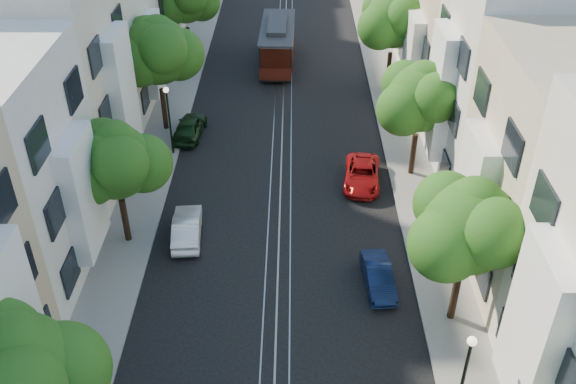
{
  "coord_description": "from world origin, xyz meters",
  "views": [
    {
      "loc": [
        0.63,
        -9.94,
        19.38
      ],
      "look_at": [
        0.43,
        15.0,
        2.2
      ],
      "focal_mm": 40.0,
      "sensor_mm": 36.0,
      "label": 1
    }
  ],
  "objects_px": {
    "tree_e_d": "(394,20)",
    "parked_car_w_far": "(190,127)",
    "tree_w_b": "(116,163)",
    "parked_car_e_mid": "(378,276)",
    "lamp_east": "(466,368)",
    "lamp_west": "(168,111)",
    "tree_e_c": "(421,99)",
    "tree_w_d": "(186,0)",
    "tree_w_c": "(158,52)",
    "tree_w_a": "(18,378)",
    "cable_car": "(278,42)",
    "parked_car_e_far": "(362,175)",
    "tree_e_b": "(470,229)",
    "parked_car_w_mid": "(187,227)"
  },
  "relations": [
    {
      "from": "tree_e_d",
      "to": "parked_car_w_far",
      "type": "relative_size",
      "value": 1.81
    },
    {
      "from": "tree_w_b",
      "to": "parked_car_e_mid",
      "type": "height_order",
      "value": "tree_w_b"
    },
    {
      "from": "lamp_east",
      "to": "tree_w_b",
      "type": "bearing_deg",
      "value": 143.42
    },
    {
      "from": "lamp_west",
      "to": "tree_e_c",
      "type": "bearing_deg",
      "value": -8.49
    },
    {
      "from": "tree_w_d",
      "to": "lamp_west",
      "type": "relative_size",
      "value": 1.57
    },
    {
      "from": "tree_w_d",
      "to": "lamp_east",
      "type": "bearing_deg",
      "value": -67.2
    },
    {
      "from": "tree_e_d",
      "to": "tree_w_c",
      "type": "xyz_separation_m",
      "value": [
        -14.4,
        -6.0,
        0.2
      ]
    },
    {
      "from": "tree_e_d",
      "to": "tree_w_a",
      "type": "distance_m",
      "value": 32.38
    },
    {
      "from": "tree_w_c",
      "to": "cable_car",
      "type": "bearing_deg",
      "value": 56.91
    },
    {
      "from": "parked_car_w_far",
      "to": "parked_car_e_far",
      "type": "bearing_deg",
      "value": 158.75
    },
    {
      "from": "parked_car_e_mid",
      "to": "tree_e_c",
      "type": "bearing_deg",
      "value": 67.65
    },
    {
      "from": "cable_car",
      "to": "tree_e_c",
      "type": "bearing_deg",
      "value": -61.6
    },
    {
      "from": "tree_w_d",
      "to": "parked_car_w_far",
      "type": "distance_m",
      "value": 12.54
    },
    {
      "from": "tree_w_a",
      "to": "lamp_east",
      "type": "xyz_separation_m",
      "value": [
        13.44,
        2.02,
        -1.89
      ]
    },
    {
      "from": "tree_e_b",
      "to": "parked_car_e_far",
      "type": "height_order",
      "value": "tree_e_b"
    },
    {
      "from": "tree_w_c",
      "to": "cable_car",
      "type": "distance_m",
      "value": 12.6
    },
    {
      "from": "lamp_west",
      "to": "tree_w_b",
      "type": "bearing_deg",
      "value": -95.97
    },
    {
      "from": "tree_e_b",
      "to": "parked_car_e_far",
      "type": "relative_size",
      "value": 1.66
    },
    {
      "from": "tree_e_c",
      "to": "cable_car",
      "type": "relative_size",
      "value": 0.84
    },
    {
      "from": "tree_w_d",
      "to": "parked_car_w_mid",
      "type": "bearing_deg",
      "value": -82.8
    },
    {
      "from": "parked_car_e_mid",
      "to": "parked_car_e_far",
      "type": "distance_m",
      "value": 8.09
    },
    {
      "from": "tree_w_c",
      "to": "parked_car_w_mid",
      "type": "bearing_deg",
      "value": -75.61
    },
    {
      "from": "tree_e_b",
      "to": "cable_car",
      "type": "height_order",
      "value": "tree_e_b"
    },
    {
      "from": "tree_e_c",
      "to": "tree_w_c",
      "type": "xyz_separation_m",
      "value": [
        -14.4,
        5.0,
        0.47
      ]
    },
    {
      "from": "tree_w_c",
      "to": "parked_car_w_mid",
      "type": "relative_size",
      "value": 1.94
    },
    {
      "from": "tree_e_b",
      "to": "cable_car",
      "type": "distance_m",
      "value": 27.48
    },
    {
      "from": "tree_w_b",
      "to": "parked_car_w_mid",
      "type": "bearing_deg",
      "value": 6.7
    },
    {
      "from": "tree_w_a",
      "to": "lamp_west",
      "type": "distance_m",
      "value": 20.13
    },
    {
      "from": "tree_w_d",
      "to": "tree_w_a",
      "type": "bearing_deg",
      "value": -90.0
    },
    {
      "from": "cable_car",
      "to": "tree_w_b",
      "type": "bearing_deg",
      "value": -106.07
    },
    {
      "from": "tree_w_d",
      "to": "parked_car_e_far",
      "type": "bearing_deg",
      "value": -55.7
    },
    {
      "from": "tree_e_d",
      "to": "parked_car_e_far",
      "type": "xyz_separation_m",
      "value": [
        -2.86,
        -11.92,
        -4.31
      ]
    },
    {
      "from": "tree_e_c",
      "to": "parked_car_w_far",
      "type": "height_order",
      "value": "tree_e_c"
    },
    {
      "from": "tree_w_d",
      "to": "parked_car_w_far",
      "type": "xyz_separation_m",
      "value": [
        1.54,
        -11.8,
        -3.95
      ]
    },
    {
      "from": "tree_w_c",
      "to": "parked_car_w_far",
      "type": "distance_m",
      "value": 4.75
    },
    {
      "from": "tree_w_a",
      "to": "tree_w_c",
      "type": "relative_size",
      "value": 0.94
    },
    {
      "from": "parked_car_w_far",
      "to": "tree_w_d",
      "type": "bearing_deg",
      "value": -76.71
    },
    {
      "from": "lamp_east",
      "to": "parked_car_e_mid",
      "type": "bearing_deg",
      "value": 105.25
    },
    {
      "from": "tree_w_a",
      "to": "lamp_east",
      "type": "relative_size",
      "value": 1.61
    },
    {
      "from": "tree_e_b",
      "to": "tree_w_a",
      "type": "bearing_deg",
      "value": -154.08
    },
    {
      "from": "tree_w_c",
      "to": "tree_w_d",
      "type": "xyz_separation_m",
      "value": [
        -0.0,
        11.0,
        -0.47
      ]
    },
    {
      "from": "lamp_west",
      "to": "parked_car_w_mid",
      "type": "height_order",
      "value": "lamp_west"
    },
    {
      "from": "tree_w_a",
      "to": "parked_car_w_mid",
      "type": "height_order",
      "value": "tree_w_a"
    },
    {
      "from": "parked_car_e_mid",
      "to": "parked_car_e_far",
      "type": "height_order",
      "value": "parked_car_e_far"
    },
    {
      "from": "tree_w_d",
      "to": "tree_e_c",
      "type": "bearing_deg",
      "value": -48.01
    },
    {
      "from": "tree_w_a",
      "to": "parked_car_w_far",
      "type": "distance_m",
      "value": 22.63
    },
    {
      "from": "cable_car",
      "to": "parked_car_e_mid",
      "type": "height_order",
      "value": "cable_car"
    },
    {
      "from": "parked_car_e_mid",
      "to": "lamp_east",
      "type": "bearing_deg",
      "value": -79.48
    },
    {
      "from": "cable_car",
      "to": "parked_car_e_mid",
      "type": "bearing_deg",
      "value": -77.22
    },
    {
      "from": "tree_w_d",
      "to": "parked_car_w_mid",
      "type": "relative_size",
      "value": 1.78
    }
  ]
}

